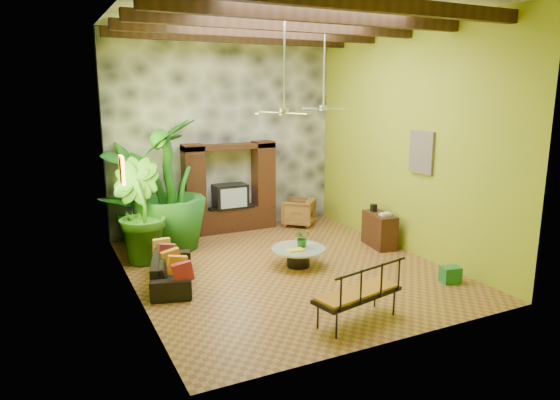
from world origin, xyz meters
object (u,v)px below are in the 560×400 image
iron_bench (361,291)px  side_console (379,230)px  entertainment_center (230,194)px  tall_plant_c (169,185)px  ceiling_fan_front (284,101)px  tall_plant_a (130,192)px  wicker_armchair (299,212)px  tall_plant_b (138,211)px  coffee_table (298,254)px  green_bin (450,275)px  sofa (172,270)px  ceiling_fan_back (324,99)px

iron_bench → side_console: iron_bench is taller
entertainment_center → tall_plant_c: bearing=-154.1°
iron_bench → ceiling_fan_front: bearing=81.0°
entertainment_center → ceiling_fan_front: bearing=-93.2°
entertainment_center → tall_plant_a: bearing=179.7°
wicker_armchair → tall_plant_b: 4.63m
ceiling_fan_front → side_console: size_ratio=1.89×
iron_bench → tall_plant_c: bearing=96.6°
tall_plant_b → coffee_table: 3.49m
entertainment_center → green_bin: entertainment_center is taller
iron_bench → side_console: 4.15m
tall_plant_c → iron_bench: 5.45m
ceiling_fan_front → iron_bench: ceiling_fan_front is taller
ceiling_fan_front → entertainment_center: bearing=86.8°
tall_plant_c → sofa: bearing=-103.7°
ceiling_fan_front → coffee_table: ceiling_fan_front is taller
entertainment_center → tall_plant_c: tall_plant_c is taller
side_console → tall_plant_b: bearing=174.4°
sofa → side_console: (4.95, 0.19, 0.13)m
ceiling_fan_front → tall_plant_c: 3.65m
iron_bench → green_bin: bearing=2.9°
coffee_table → ceiling_fan_front: bearing=-146.3°
sofa → ceiling_fan_back: bearing=-59.2°
ceiling_fan_back → tall_plant_a: bearing=154.5°
ceiling_fan_front → wicker_armchair: 4.86m
entertainment_center → tall_plant_a: 2.51m
ceiling_fan_back → iron_bench: (-1.68, -4.01, -2.86)m
tall_plant_c → green_bin: bearing=-46.0°
iron_bench → ceiling_fan_back: bearing=55.4°
sofa → coffee_table: 2.61m
ceiling_fan_back → side_console: bearing=-40.1°
tall_plant_a → side_console: tall_plant_a is taller
sofa → tall_plant_a: size_ratio=0.73×
tall_plant_c → side_console: (4.43, -1.96, -1.10)m
tall_plant_a → green_bin: bearing=-46.7°
wicker_armchair → iron_bench: size_ratio=0.51×
entertainment_center → ceiling_fan_front: size_ratio=1.29×
sofa → side_console: 4.96m
ceiling_fan_back → tall_plant_c: bearing=162.4°
side_console → green_bin: (-0.17, -2.45, -0.24)m
side_console → green_bin: bearing=-84.9°
tall_plant_a → coffee_table: 4.38m
ceiling_fan_front → sofa: 3.81m
ceiling_fan_back → green_bin: 4.74m
tall_plant_b → iron_bench: (2.51, -4.50, -0.56)m
ceiling_fan_back → wicker_armchair: ceiling_fan_back is taller
entertainment_center → coffee_table: bearing=-84.7°
sofa → tall_plant_b: tall_plant_b is taller
ceiling_fan_front → coffee_table: bearing=33.7°
tall_plant_a → tall_plant_c: bearing=-50.6°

